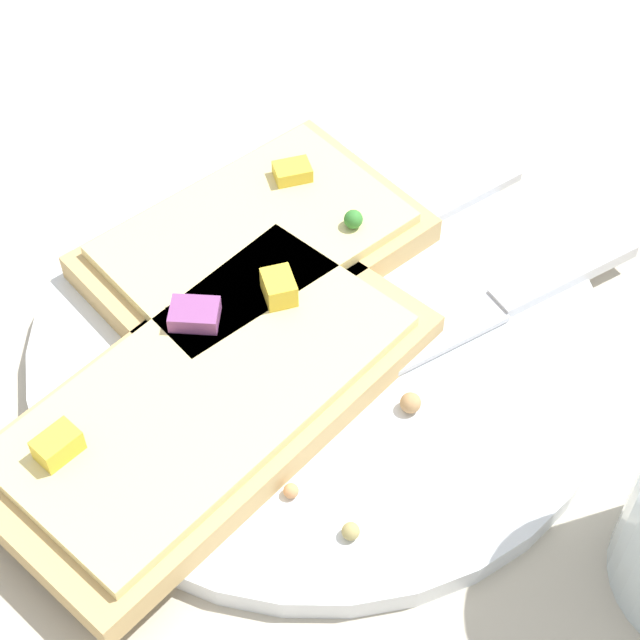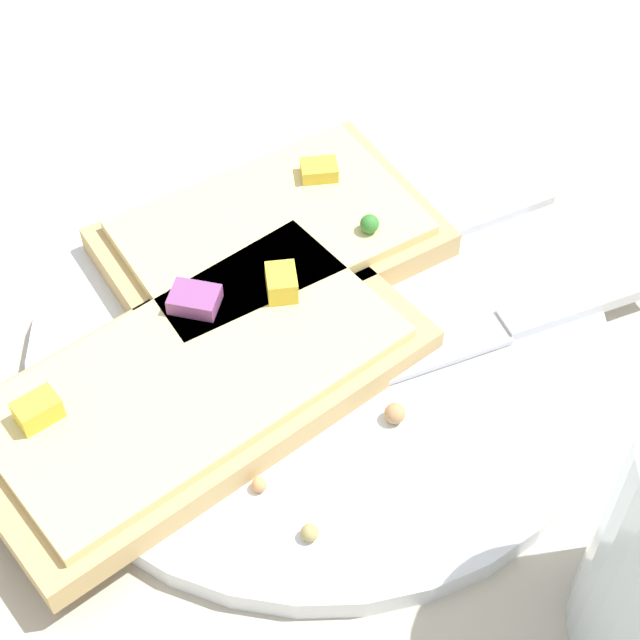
{
  "view_description": "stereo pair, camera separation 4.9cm",
  "coord_description": "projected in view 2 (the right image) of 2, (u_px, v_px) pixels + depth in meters",
  "views": [
    {
      "loc": [
        -0.3,
        -0.09,
        0.4
      ],
      "look_at": [
        0.0,
        0.0,
        0.02
      ],
      "focal_mm": 60.0,
      "sensor_mm": 36.0,
      "label": 1
    },
    {
      "loc": [
        -0.28,
        -0.14,
        0.4
      ],
      "look_at": [
        0.0,
        0.0,
        0.02
      ],
      "focal_mm": 60.0,
      "sensor_mm": 36.0,
      "label": 2
    }
  ],
  "objects": [
    {
      "name": "crumb_scatter",
      "position": [
        281.0,
        382.0,
        0.47
      ],
      "size": [
        0.1,
        0.12,
        0.01
      ],
      "color": "tan",
      "rests_on": "plate"
    },
    {
      "name": "knife",
      "position": [
        486.0,
        332.0,
        0.5
      ],
      "size": [
        0.17,
        0.15,
        0.01
      ],
      "rotation": [
        0.0,
        0.0,
        8.7
      ],
      "color": "silver",
      "rests_on": "plate"
    },
    {
      "name": "fork",
      "position": [
        341.0,
        268.0,
        0.52
      ],
      "size": [
        0.18,
        0.15,
        0.01
      ],
      "rotation": [
        0.0,
        0.0,
        8.77
      ],
      "color": "silver",
      "rests_on": "plate"
    },
    {
      "name": "ground_plane",
      "position": [
        320.0,
        350.0,
        0.51
      ],
      "size": [
        4.0,
        4.0,
        0.0
      ],
      "primitive_type": "plane",
      "color": "#BCB29E"
    },
    {
      "name": "plate",
      "position": [
        320.0,
        342.0,
        0.5
      ],
      "size": [
        0.27,
        0.27,
        0.01
      ],
      "color": "white",
      "rests_on": "ground"
    },
    {
      "name": "pizza_slice_main",
      "position": [
        195.0,
        383.0,
        0.47
      ],
      "size": [
        0.23,
        0.18,
        0.03
      ],
      "rotation": [
        0.0,
        0.0,
        5.86
      ],
      "color": "tan",
      "rests_on": "plate"
    },
    {
      "name": "pizza_slice_corner",
      "position": [
        270.0,
        239.0,
        0.52
      ],
      "size": [
        0.19,
        0.17,
        0.03
      ],
      "rotation": [
        0.0,
        0.0,
        2.58
      ],
      "color": "tan",
      "rests_on": "plate"
    }
  ]
}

